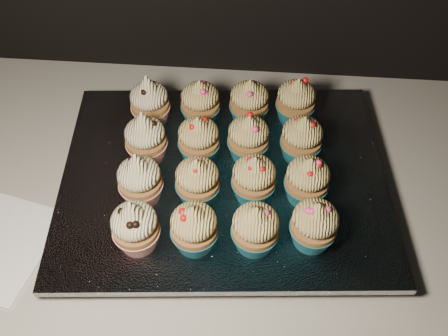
# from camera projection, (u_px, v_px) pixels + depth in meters

# --- Properties ---
(cabinet) EXTENTS (2.40, 0.60, 0.86)m
(cabinet) POSITION_uv_depth(u_px,v_px,m) (321.00, 326.00, 1.12)
(cabinet) COLOR black
(cabinet) RESTS_ON ground
(worktop) EXTENTS (2.44, 0.64, 0.04)m
(worktop) POSITION_uv_depth(u_px,v_px,m) (364.00, 212.00, 0.77)
(worktop) COLOR beige
(worktop) RESTS_ON cabinet
(baking_tray) EXTENTS (0.48, 0.38, 0.02)m
(baking_tray) POSITION_uv_depth(u_px,v_px,m) (224.00, 184.00, 0.77)
(baking_tray) COLOR black
(baking_tray) RESTS_ON worktop
(foil_lining) EXTENTS (0.52, 0.42, 0.01)m
(foil_lining) POSITION_uv_depth(u_px,v_px,m) (224.00, 177.00, 0.76)
(foil_lining) COLOR silver
(foil_lining) RESTS_ON baking_tray
(cupcake_0) EXTENTS (0.06, 0.06, 0.10)m
(cupcake_0) POSITION_uv_depth(u_px,v_px,m) (135.00, 226.00, 0.65)
(cupcake_0) COLOR red
(cupcake_0) RESTS_ON foil_lining
(cupcake_1) EXTENTS (0.06, 0.06, 0.08)m
(cupcake_1) POSITION_uv_depth(u_px,v_px,m) (194.00, 228.00, 0.65)
(cupcake_1) COLOR #1C6F84
(cupcake_1) RESTS_ON foil_lining
(cupcake_2) EXTENTS (0.06, 0.06, 0.08)m
(cupcake_2) POSITION_uv_depth(u_px,v_px,m) (255.00, 228.00, 0.65)
(cupcake_2) COLOR #1C6F84
(cupcake_2) RESTS_ON foil_lining
(cupcake_3) EXTENTS (0.06, 0.06, 0.08)m
(cupcake_3) POSITION_uv_depth(u_px,v_px,m) (314.00, 225.00, 0.65)
(cupcake_3) COLOR #1C6F84
(cupcake_3) RESTS_ON foil_lining
(cupcake_4) EXTENTS (0.06, 0.06, 0.10)m
(cupcake_4) POSITION_uv_depth(u_px,v_px,m) (140.00, 180.00, 0.69)
(cupcake_4) COLOR red
(cupcake_4) RESTS_ON foil_lining
(cupcake_5) EXTENTS (0.06, 0.06, 0.08)m
(cupcake_5) POSITION_uv_depth(u_px,v_px,m) (197.00, 181.00, 0.70)
(cupcake_5) COLOR #1C6F84
(cupcake_5) RESTS_ON foil_lining
(cupcake_6) EXTENTS (0.06, 0.06, 0.08)m
(cupcake_6) POSITION_uv_depth(u_px,v_px,m) (254.00, 179.00, 0.70)
(cupcake_6) COLOR #1C6F84
(cupcake_6) RESTS_ON foil_lining
(cupcake_7) EXTENTS (0.06, 0.06, 0.08)m
(cupcake_7) POSITION_uv_depth(u_px,v_px,m) (307.00, 180.00, 0.70)
(cupcake_7) COLOR #1C6F84
(cupcake_7) RESTS_ON foil_lining
(cupcake_8) EXTENTS (0.06, 0.06, 0.10)m
(cupcake_8) POSITION_uv_depth(u_px,v_px,m) (146.00, 138.00, 0.74)
(cupcake_8) COLOR red
(cupcake_8) RESTS_ON foil_lining
(cupcake_9) EXTENTS (0.06, 0.06, 0.08)m
(cupcake_9) POSITION_uv_depth(u_px,v_px,m) (199.00, 140.00, 0.75)
(cupcake_9) COLOR #1C6F84
(cupcake_9) RESTS_ON foil_lining
(cupcake_10) EXTENTS (0.06, 0.06, 0.08)m
(cupcake_10) POSITION_uv_depth(u_px,v_px,m) (248.00, 138.00, 0.75)
(cupcake_10) COLOR #1C6F84
(cupcake_10) RESTS_ON foil_lining
(cupcake_11) EXTENTS (0.06, 0.06, 0.08)m
(cupcake_11) POSITION_uv_depth(u_px,v_px,m) (302.00, 139.00, 0.75)
(cupcake_11) COLOR #1C6F84
(cupcake_11) RESTS_ON foil_lining
(cupcake_12) EXTENTS (0.06, 0.06, 0.10)m
(cupcake_12) POSITION_uv_depth(u_px,v_px,m) (150.00, 102.00, 0.79)
(cupcake_12) COLOR red
(cupcake_12) RESTS_ON foil_lining
(cupcake_13) EXTENTS (0.06, 0.06, 0.08)m
(cupcake_13) POSITION_uv_depth(u_px,v_px,m) (200.00, 103.00, 0.80)
(cupcake_13) COLOR #1C6F84
(cupcake_13) RESTS_ON foil_lining
(cupcake_14) EXTENTS (0.06, 0.06, 0.08)m
(cupcake_14) POSITION_uv_depth(u_px,v_px,m) (249.00, 102.00, 0.80)
(cupcake_14) COLOR #1C6F84
(cupcake_14) RESTS_ON foil_lining
(cupcake_15) EXTENTS (0.06, 0.06, 0.08)m
(cupcake_15) POSITION_uv_depth(u_px,v_px,m) (296.00, 101.00, 0.80)
(cupcake_15) COLOR #1C6F84
(cupcake_15) RESTS_ON foil_lining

